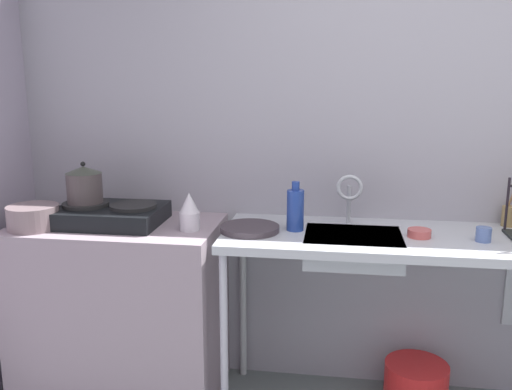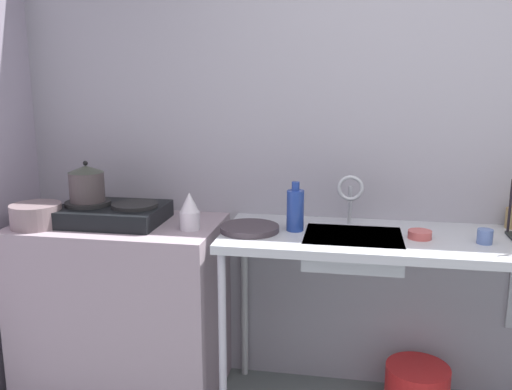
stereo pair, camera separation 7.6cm
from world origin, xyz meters
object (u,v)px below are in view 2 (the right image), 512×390
at_px(stove, 112,213).
at_px(percolator, 190,211).
at_px(faucet, 350,192).
at_px(frying_pan, 249,228).
at_px(small_bowl_on_drainboard, 420,235).
at_px(pot_on_left_burner, 87,183).
at_px(bottle_by_sink, 295,210).
at_px(cup_by_rack, 485,236).
at_px(pot_beside_stove, 36,215).
at_px(bucket_on_floor, 417,387).
at_px(sink_basin, 353,249).

xyz_separation_m(stove, percolator, (0.42, -0.06, 0.04)).
bearing_deg(faucet, frying_pan, -158.53).
bearing_deg(small_bowl_on_drainboard, stove, 179.32).
bearing_deg(pot_on_left_burner, small_bowl_on_drainboard, -0.63).
bearing_deg(small_bowl_on_drainboard, bottle_by_sink, 176.96).
xyz_separation_m(stove, cup_by_rack, (1.75, -0.05, -0.01)).
relative_size(faucet, small_bowl_on_drainboard, 2.39).
distance_m(stove, pot_beside_stove, 0.35).
bearing_deg(bucket_on_floor, sink_basin, -162.76).
relative_size(percolator, cup_by_rack, 2.71).
bearing_deg(pot_beside_stove, percolator, 6.49).
relative_size(bottle_by_sink, bucket_on_floor, 0.75).
height_order(stove, frying_pan, stove).
bearing_deg(frying_pan, pot_on_left_burner, 177.36).
xyz_separation_m(frying_pan, bottle_by_sink, (0.21, 0.05, 0.09)).
distance_m(faucet, small_bowl_on_drainboard, 0.38).
distance_m(pot_on_left_burner, small_bowl_on_drainboard, 1.61).
bearing_deg(cup_by_rack, bottle_by_sink, 175.88).
distance_m(percolator, bucket_on_floor, 1.42).
relative_size(frying_pan, small_bowl_on_drainboard, 2.65).
height_order(pot_beside_stove, frying_pan, pot_beside_stove).
distance_m(percolator, small_bowl_on_drainboard, 1.06).
bearing_deg(bucket_on_floor, pot_beside_stove, -172.98).
height_order(faucet, bucket_on_floor, faucet).
xyz_separation_m(pot_on_left_burner, cup_by_rack, (1.87, -0.05, -0.16)).
xyz_separation_m(stove, bucket_on_floor, (1.53, 0.08, -0.85)).
distance_m(stove, bucket_on_floor, 1.75).
height_order(pot_on_left_burner, cup_by_rack, pot_on_left_burner).
height_order(pot_on_left_burner, pot_beside_stove, pot_on_left_burner).
height_order(pot_beside_stove, faucet, faucet).
xyz_separation_m(pot_on_left_burner, bottle_by_sink, (1.04, 0.01, -0.09)).
relative_size(frying_pan, bucket_on_floor, 0.89).
distance_m(sink_basin, small_bowl_on_drainboard, 0.30).
distance_m(stove, sink_basin, 1.19).
xyz_separation_m(bottle_by_sink, bucket_on_floor, (0.61, 0.07, -0.90)).
bearing_deg(bottle_by_sink, cup_by_rack, -4.12).
xyz_separation_m(percolator, small_bowl_on_drainboard, (1.06, 0.04, -0.07)).
xyz_separation_m(frying_pan, cup_by_rack, (1.04, -0.01, 0.02)).
bearing_deg(frying_pan, small_bowl_on_drainboard, 1.53).
bearing_deg(percolator, stove, 172.18).
relative_size(percolator, faucet, 0.72).
bearing_deg(percolator, cup_by_rack, 0.44).
xyz_separation_m(stove, pot_on_left_burner, (-0.12, 0.00, 0.15)).
xyz_separation_m(stove, sink_basin, (1.19, -0.02, -0.11)).
height_order(pot_beside_stove, cup_by_rack, pot_beside_stove).
distance_m(pot_on_left_burner, cup_by_rack, 1.88).
relative_size(sink_basin, bottle_by_sink, 1.89).
height_order(percolator, faucet, faucet).
distance_m(faucet, cup_by_rack, 0.63).
relative_size(pot_on_left_burner, pot_beside_stove, 0.85).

